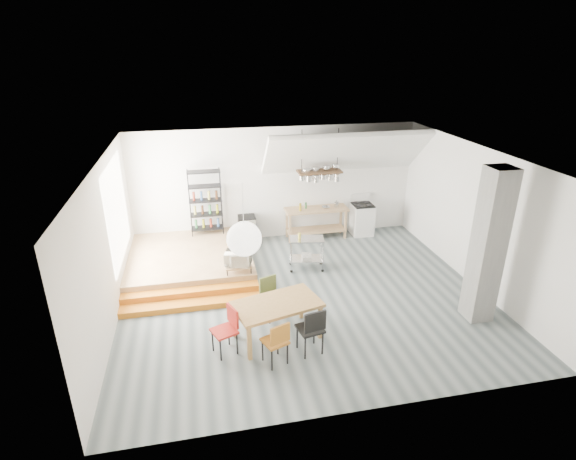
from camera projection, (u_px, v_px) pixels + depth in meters
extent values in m
plane|color=#4D5759|center=(305.00, 296.00, 10.12)|extent=(8.00, 8.00, 0.00)
cube|color=silver|center=(276.00, 184.00, 12.67)|extent=(8.00, 0.04, 3.20)
cube|color=silver|center=(107.00, 247.00, 8.75)|extent=(0.04, 7.00, 3.20)
cube|color=silver|center=(476.00, 217.00, 10.26)|extent=(0.04, 7.00, 3.20)
cube|color=white|center=(307.00, 157.00, 8.89)|extent=(8.00, 7.00, 0.02)
cube|color=white|center=(345.00, 152.00, 12.10)|extent=(4.40, 1.44, 1.32)
cube|color=white|center=(117.00, 211.00, 10.04)|extent=(0.02, 2.50, 2.20)
cube|color=#95704A|center=(191.00, 260.00, 11.38)|extent=(3.00, 3.00, 0.40)
cube|color=#C76C17|center=(192.00, 305.00, 9.67)|extent=(3.00, 0.35, 0.13)
cube|color=#C76C17|center=(191.00, 294.00, 9.96)|extent=(3.00, 0.35, 0.27)
cube|color=slate|center=(488.00, 247.00, 8.77)|extent=(0.50, 0.50, 3.20)
cube|color=#95704A|center=(316.00, 209.00, 12.84)|extent=(1.80, 0.60, 0.06)
cube|color=#95704A|center=(316.00, 230.00, 13.08)|extent=(1.70, 0.55, 0.04)
cube|color=#95704A|center=(341.00, 219.00, 13.36)|extent=(0.06, 0.06, 0.86)
cube|color=#95704A|center=(287.00, 223.00, 13.06)|extent=(0.06, 0.06, 0.86)
cube|color=#95704A|center=(345.00, 225.00, 12.97)|extent=(0.06, 0.06, 0.86)
cube|color=#95704A|center=(290.00, 229.00, 12.66)|extent=(0.06, 0.06, 0.86)
cube|color=white|center=(362.00, 220.00, 13.27)|extent=(0.60, 0.60, 0.90)
cube|color=black|center=(363.00, 205.00, 13.09)|extent=(0.58, 0.58, 0.03)
cube|color=white|center=(360.00, 197.00, 13.29)|extent=(0.60, 0.05, 0.25)
cylinder|color=black|center=(366.00, 202.00, 13.23)|extent=(0.18, 0.18, 0.02)
cylinder|color=black|center=(357.00, 203.00, 13.18)|extent=(0.18, 0.18, 0.02)
cylinder|color=black|center=(369.00, 205.00, 12.98)|extent=(0.18, 0.18, 0.02)
cylinder|color=black|center=(360.00, 206.00, 12.92)|extent=(0.18, 0.18, 0.02)
cube|color=#3F2719|center=(319.00, 171.00, 12.21)|extent=(1.20, 0.50, 0.05)
cylinder|color=black|center=(302.00, 151.00, 11.89)|extent=(0.02, 0.02, 1.15)
cylinder|color=black|center=(338.00, 150.00, 12.08)|extent=(0.02, 0.02, 1.15)
cylinder|color=silver|center=(302.00, 178.00, 12.12)|extent=(0.16, 0.16, 0.12)
cylinder|color=silver|center=(309.00, 178.00, 12.17)|extent=(0.20, 0.20, 0.16)
cylinder|color=silver|center=(316.00, 179.00, 12.21)|extent=(0.16, 0.16, 0.20)
cylinder|color=silver|center=(323.00, 177.00, 12.23)|extent=(0.20, 0.20, 0.12)
cylinder|color=silver|center=(330.00, 177.00, 12.28)|extent=(0.16, 0.16, 0.16)
cylinder|color=silver|center=(337.00, 177.00, 12.32)|extent=(0.20, 0.20, 0.20)
cylinder|color=black|center=(221.00, 199.00, 12.38)|extent=(0.02, 0.02, 1.80)
cylinder|color=black|center=(190.00, 201.00, 12.22)|extent=(0.02, 0.02, 1.80)
cylinder|color=black|center=(222.00, 203.00, 12.05)|extent=(0.02, 0.02, 1.80)
cylinder|color=black|center=(190.00, 205.00, 11.90)|extent=(0.02, 0.02, 1.80)
cube|color=black|center=(208.00, 228.00, 12.43)|extent=(0.88, 0.38, 0.02)
cube|color=black|center=(207.00, 214.00, 12.27)|extent=(0.88, 0.38, 0.02)
cube|color=black|center=(205.00, 200.00, 12.12)|extent=(0.88, 0.38, 0.02)
cube|color=black|center=(204.00, 186.00, 11.96)|extent=(0.88, 0.38, 0.02)
cube|color=black|center=(203.00, 172.00, 11.81)|extent=(0.88, 0.38, 0.03)
cylinder|color=#348446|center=(207.00, 223.00, 12.37)|extent=(0.07, 0.07, 0.24)
cylinder|color=#949619|center=(206.00, 209.00, 12.22)|extent=(0.07, 0.07, 0.24)
cylinder|color=maroon|center=(205.00, 195.00, 12.06)|extent=(0.07, 0.07, 0.24)
cube|color=#95704A|center=(238.00, 265.00, 10.33)|extent=(0.60, 0.40, 0.03)
cylinder|color=black|center=(249.00, 264.00, 10.56)|extent=(0.02, 0.02, 0.13)
cylinder|color=black|center=(226.00, 266.00, 10.46)|extent=(0.02, 0.02, 0.13)
cylinder|color=black|center=(251.00, 271.00, 10.26)|extent=(0.02, 0.02, 0.13)
cylinder|color=black|center=(227.00, 273.00, 10.15)|extent=(0.02, 0.02, 0.13)
sphere|color=white|center=(244.00, 239.00, 7.63)|extent=(0.60, 0.60, 0.60)
cube|color=olive|center=(277.00, 304.00, 8.44)|extent=(1.79, 1.29, 0.06)
cube|color=olive|center=(301.00, 303.00, 9.21)|extent=(0.09, 0.09, 0.71)
cube|color=olive|center=(234.00, 321.00, 8.61)|extent=(0.09, 0.09, 0.71)
cube|color=olive|center=(320.00, 322.00, 8.57)|extent=(0.09, 0.09, 0.71)
cube|color=olive|center=(249.00, 343.00, 7.97)|extent=(0.09, 0.09, 0.71)
cube|color=#A4611C|center=(275.00, 341.00, 7.87)|extent=(0.52, 0.52, 0.04)
cube|color=#A4611C|center=(280.00, 334.00, 7.63)|extent=(0.37, 0.18, 0.35)
cylinder|color=black|center=(272.00, 360.00, 7.75)|extent=(0.03, 0.03, 0.44)
cylinder|color=black|center=(287.00, 353.00, 7.91)|extent=(0.03, 0.03, 0.44)
cylinder|color=black|center=(263.00, 350.00, 8.00)|extent=(0.03, 0.03, 0.44)
cylinder|color=black|center=(278.00, 344.00, 8.16)|extent=(0.03, 0.03, 0.44)
cube|color=black|center=(310.00, 329.00, 8.14)|extent=(0.51, 0.51, 0.04)
cube|color=black|center=(315.00, 322.00, 7.87)|extent=(0.41, 0.13, 0.38)
cylinder|color=black|center=(305.00, 348.00, 8.03)|extent=(0.03, 0.03, 0.48)
cylinder|color=black|center=(323.00, 343.00, 8.15)|extent=(0.03, 0.03, 0.48)
cylinder|color=black|center=(297.00, 337.00, 8.32)|extent=(0.03, 0.03, 0.48)
cylinder|color=black|center=(314.00, 333.00, 8.45)|extent=(0.03, 0.03, 0.48)
cube|color=#55612E|center=(272.00, 298.00, 9.18)|extent=(0.52, 0.52, 0.04)
cube|color=#55612E|center=(268.00, 284.00, 9.22)|extent=(0.37, 0.17, 0.35)
cylinder|color=black|center=(275.00, 302.00, 9.47)|extent=(0.03, 0.03, 0.44)
cylinder|color=black|center=(262.00, 307.00, 9.31)|extent=(0.03, 0.03, 0.44)
cylinder|color=black|center=(283.00, 309.00, 9.22)|extent=(0.03, 0.03, 0.44)
cylinder|color=black|center=(270.00, 314.00, 9.06)|extent=(0.03, 0.03, 0.44)
cube|color=red|center=(224.00, 331.00, 8.11)|extent=(0.54, 0.54, 0.04)
cube|color=red|center=(233.00, 316.00, 8.11)|extent=(0.19, 0.38, 0.36)
cylinder|color=black|center=(237.00, 344.00, 8.16)|extent=(0.03, 0.03, 0.45)
cylinder|color=black|center=(229.00, 335.00, 8.41)|extent=(0.03, 0.03, 0.45)
cylinder|color=black|center=(221.00, 350.00, 7.99)|extent=(0.03, 0.03, 0.45)
cylinder|color=black|center=(213.00, 341.00, 8.24)|extent=(0.03, 0.03, 0.45)
cube|color=silver|center=(307.00, 239.00, 11.05)|extent=(0.90, 0.59, 0.04)
cube|color=silver|center=(307.00, 259.00, 11.26)|extent=(0.90, 0.59, 0.03)
cylinder|color=silver|center=(321.00, 250.00, 11.41)|extent=(0.03, 0.03, 0.80)
sphere|color=black|center=(321.00, 263.00, 11.55)|extent=(0.07, 0.07, 0.07)
cylinder|color=silver|center=(291.00, 250.00, 11.38)|extent=(0.03, 0.03, 0.80)
sphere|color=black|center=(291.00, 264.00, 11.53)|extent=(0.07, 0.07, 0.07)
cylinder|color=silver|center=(323.00, 257.00, 11.03)|extent=(0.03, 0.03, 0.80)
sphere|color=black|center=(323.00, 271.00, 11.18)|extent=(0.07, 0.07, 0.07)
cylinder|color=silver|center=(291.00, 258.00, 11.01)|extent=(0.03, 0.03, 0.80)
sphere|color=black|center=(291.00, 271.00, 11.15)|extent=(0.07, 0.07, 0.07)
cube|color=black|center=(247.00, 230.00, 12.69)|extent=(0.47, 0.47, 0.80)
imported|color=beige|center=(238.00, 258.00, 10.26)|extent=(0.68, 0.55, 0.32)
imported|color=silver|center=(326.00, 207.00, 12.82)|extent=(0.25, 0.25, 0.06)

